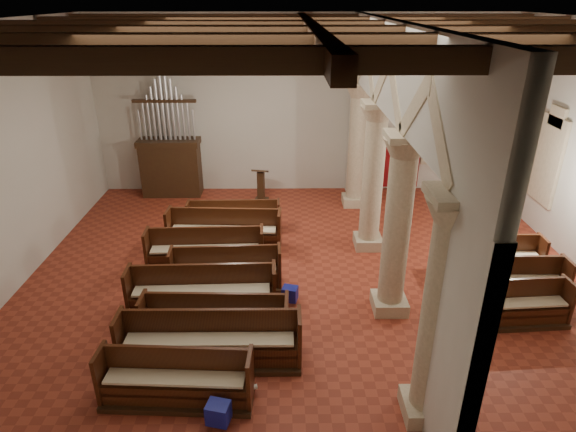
{
  "coord_description": "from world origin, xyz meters",
  "views": [
    {
      "loc": [
        -0.56,
        -10.5,
        6.46
      ],
      "look_at": [
        -0.46,
        0.5,
        1.41
      ],
      "focal_mm": 30.0,
      "sensor_mm": 36.0,
      "label": 1
    }
  ],
  "objects_px": {
    "pipe_organ": "(170,157)",
    "aisle_pew_0": "(523,309)",
    "lectern": "(261,188)",
    "nave_pew_0": "(177,386)",
    "processional_banner": "(463,179)"
  },
  "relations": [
    {
      "from": "processional_banner",
      "to": "nave_pew_0",
      "type": "relative_size",
      "value": 0.83
    },
    {
      "from": "pipe_organ",
      "to": "processional_banner",
      "type": "xyz_separation_m",
      "value": [
        10.03,
        -0.65,
        -0.6
      ]
    },
    {
      "from": "nave_pew_0",
      "to": "lectern",
      "type": "bearing_deg",
      "value": 86.07
    },
    {
      "from": "aisle_pew_0",
      "to": "lectern",
      "type": "bearing_deg",
      "value": 127.22
    },
    {
      "from": "pipe_organ",
      "to": "aisle_pew_0",
      "type": "xyz_separation_m",
      "value": [
        9.06,
        -7.51,
        -1.03
      ]
    },
    {
      "from": "processional_banner",
      "to": "pipe_organ",
      "type": "bearing_deg",
      "value": 154.44
    },
    {
      "from": "nave_pew_0",
      "to": "aisle_pew_0",
      "type": "bearing_deg",
      "value": 20.18
    },
    {
      "from": "nave_pew_0",
      "to": "pipe_organ",
      "type": "bearing_deg",
      "value": 105.1
    },
    {
      "from": "pipe_organ",
      "to": "lectern",
      "type": "distance_m",
      "value": 3.36
    },
    {
      "from": "lectern",
      "to": "nave_pew_0",
      "type": "xyz_separation_m",
      "value": [
        -1.08,
        -8.92,
        -0.17
      ]
    },
    {
      "from": "processional_banner",
      "to": "lectern",
      "type": "bearing_deg",
      "value": 158.97
    },
    {
      "from": "pipe_organ",
      "to": "lectern",
      "type": "bearing_deg",
      "value": -13.32
    },
    {
      "from": "lectern",
      "to": "processional_banner",
      "type": "distance_m",
      "value": 6.88
    },
    {
      "from": "aisle_pew_0",
      "to": "nave_pew_0",
      "type": "bearing_deg",
      "value": -166.73
    },
    {
      "from": "pipe_organ",
      "to": "nave_pew_0",
      "type": "height_order",
      "value": "pipe_organ"
    }
  ]
}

